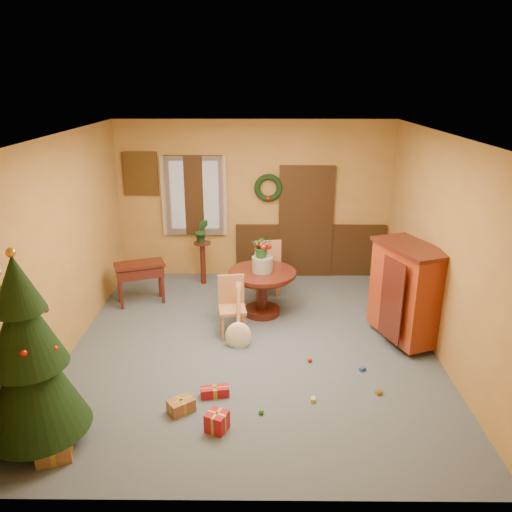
{
  "coord_description": "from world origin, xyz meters",
  "views": [
    {
      "loc": [
        0.1,
        -6.21,
        3.55
      ],
      "look_at": [
        0.04,
        0.4,
        1.2
      ],
      "focal_mm": 35.0,
      "sensor_mm": 36.0,
      "label": 1
    }
  ],
  "objects_px": {
    "dining_table": "(262,284)",
    "christmas_tree": "(29,356)",
    "chair_near": "(232,304)",
    "sideboard": "(407,291)",
    "writing_desk": "(140,273)"
  },
  "relations": [
    {
      "from": "dining_table",
      "to": "christmas_tree",
      "type": "relative_size",
      "value": 0.5
    },
    {
      "from": "dining_table",
      "to": "chair_near",
      "type": "relative_size",
      "value": 1.2
    },
    {
      "from": "chair_near",
      "to": "sideboard",
      "type": "relative_size",
      "value": 0.62
    },
    {
      "from": "christmas_tree",
      "to": "writing_desk",
      "type": "bearing_deg",
      "value": 85.52
    },
    {
      "from": "sideboard",
      "to": "christmas_tree",
      "type": "bearing_deg",
      "value": -153.09
    },
    {
      "from": "dining_table",
      "to": "chair_near",
      "type": "distance_m",
      "value": 0.78
    },
    {
      "from": "chair_near",
      "to": "sideboard",
      "type": "bearing_deg",
      "value": -4.34
    },
    {
      "from": "writing_desk",
      "to": "christmas_tree",
      "type": "bearing_deg",
      "value": -94.48
    },
    {
      "from": "christmas_tree",
      "to": "sideboard",
      "type": "xyz_separation_m",
      "value": [
        4.3,
        2.18,
        -0.24
      ]
    },
    {
      "from": "dining_table",
      "to": "sideboard",
      "type": "height_order",
      "value": "sideboard"
    },
    {
      "from": "chair_near",
      "to": "christmas_tree",
      "type": "distance_m",
      "value": 3.05
    },
    {
      "from": "dining_table",
      "to": "chair_near",
      "type": "height_order",
      "value": "chair_near"
    },
    {
      "from": "chair_near",
      "to": "sideboard",
      "type": "height_order",
      "value": "sideboard"
    },
    {
      "from": "dining_table",
      "to": "sideboard",
      "type": "relative_size",
      "value": 0.74
    },
    {
      "from": "dining_table",
      "to": "writing_desk",
      "type": "distance_m",
      "value": 2.06
    }
  ]
}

